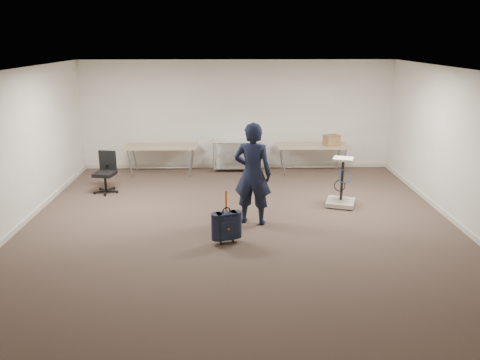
{
  "coord_description": "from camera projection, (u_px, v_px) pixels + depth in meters",
  "views": [
    {
      "loc": [
        -0.16,
        -7.53,
        3.33
      ],
      "look_at": [
        0.0,
        0.3,
        0.93
      ],
      "focal_mm": 35.0,
      "sensor_mm": 36.0,
      "label": 1
    }
  ],
  "objects": [
    {
      "name": "ground",
      "position": [
        240.0,
        236.0,
        8.18
      ],
      "size": [
        9.0,
        9.0,
        0.0
      ],
      "primitive_type": "plane",
      "color": "#47352B",
      "rests_on": "ground"
    },
    {
      "name": "room_shell",
      "position": [
        239.0,
        206.0,
        9.49
      ],
      "size": [
        8.0,
        9.0,
        9.0
      ],
      "color": "silver",
      "rests_on": "ground"
    },
    {
      "name": "folding_table_left",
      "position": [
        161.0,
        148.0,
        11.72
      ],
      "size": [
        1.8,
        0.75,
        0.73
      ],
      "color": "#9B895F",
      "rests_on": "ground"
    },
    {
      "name": "folding_table_right",
      "position": [
        312.0,
        147.0,
        11.79
      ],
      "size": [
        1.8,
        0.75,
        0.73
      ],
      "color": "#9B895F",
      "rests_on": "ground"
    },
    {
      "name": "wire_shelf",
      "position": [
        237.0,
        154.0,
        12.07
      ],
      "size": [
        1.22,
        0.47,
        0.8
      ],
      "color": "silver",
      "rests_on": "ground"
    },
    {
      "name": "person",
      "position": [
        253.0,
        174.0,
        8.49
      ],
      "size": [
        0.78,
        0.61,
        1.9
      ],
      "primitive_type": "imported",
      "rotation": [
        0.0,
        0.0,
        2.89
      ],
      "color": "black",
      "rests_on": "ground"
    },
    {
      "name": "suitcase",
      "position": [
        227.0,
        226.0,
        7.81
      ],
      "size": [
        0.38,
        0.29,
        0.92
      ],
      "color": "black",
      "rests_on": "ground"
    },
    {
      "name": "office_chair",
      "position": [
        106.0,
        180.0,
        10.42
      ],
      "size": [
        0.55,
        0.55,
        0.91
      ],
      "color": "black",
      "rests_on": "ground"
    },
    {
      "name": "equipment_cart",
      "position": [
        341.0,
        193.0,
        9.58
      ],
      "size": [
        0.7,
        0.7,
        1.01
      ],
      "color": "beige",
      "rests_on": "ground"
    },
    {
      "name": "cardboard_box",
      "position": [
        332.0,
        140.0,
        11.67
      ],
      "size": [
        0.43,
        0.37,
        0.27
      ],
      "primitive_type": "cube",
      "rotation": [
        0.0,
        0.0,
        0.34
      ],
      "color": "#9C6E48",
      "rests_on": "folding_table_right"
    }
  ]
}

